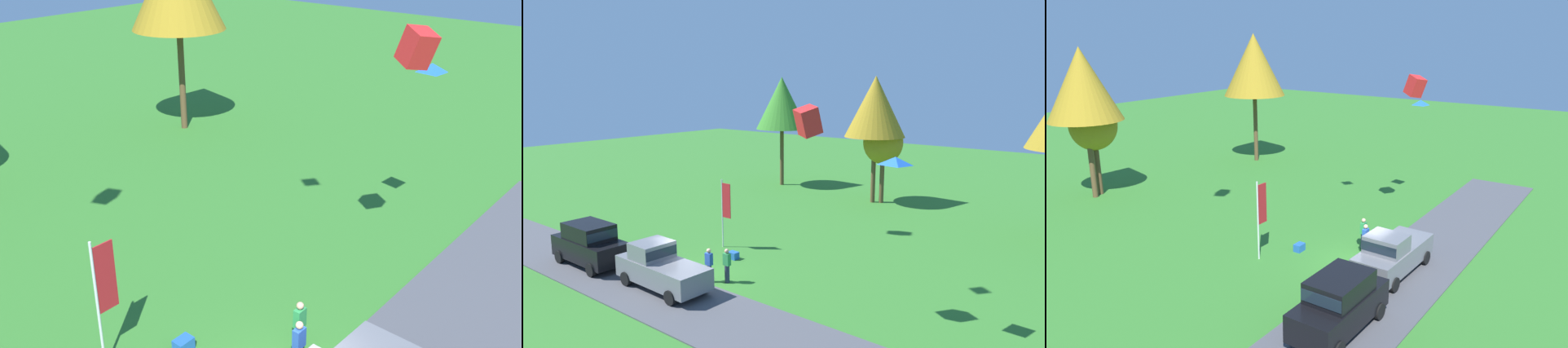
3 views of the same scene
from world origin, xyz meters
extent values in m
plane|color=#337528|center=(0.00, 0.00, 0.00)|extent=(120.00, 120.00, 0.00)
cube|color=#4C4C51|center=(0.00, -2.03, 0.03)|extent=(36.00, 4.40, 0.06)
cube|color=black|center=(-5.68, -1.94, 0.95)|extent=(4.61, 1.92, 1.10)
cube|color=black|center=(-5.68, -1.94, 1.92)|extent=(2.61, 1.77, 0.84)
cube|color=#19232D|center=(-5.68, -1.94, 1.92)|extent=(2.66, 1.74, 0.46)
cylinder|color=black|center=(-7.24, -1.03, 0.40)|extent=(0.68, 0.24, 0.68)
cylinder|color=black|center=(-4.12, -2.85, 0.40)|extent=(0.68, 0.24, 0.68)
cylinder|color=black|center=(-4.11, -1.04, 0.40)|extent=(0.68, 0.24, 0.68)
cube|color=slate|center=(-0.05, -1.54, 0.90)|extent=(5.04, 2.01, 1.00)
cube|color=slate|center=(-0.85, -1.52, 1.80)|extent=(1.54, 1.79, 0.80)
cube|color=#19232D|center=(-0.85, -1.52, 1.80)|extent=(1.57, 1.76, 0.44)
cylinder|color=black|center=(-1.77, -2.40, 0.40)|extent=(0.69, 0.26, 0.68)
cylinder|color=black|center=(-1.73, -0.60, 0.40)|extent=(0.69, 0.26, 0.68)
cylinder|color=black|center=(1.63, -2.48, 0.40)|extent=(0.69, 0.26, 0.68)
cylinder|color=black|center=(1.67, -0.68, 0.40)|extent=(0.69, 0.26, 0.68)
cylinder|color=#2D334C|center=(0.91, 0.48, 0.44)|extent=(0.24, 0.24, 0.88)
cube|color=#2851AD|center=(0.91, 0.48, 1.18)|extent=(0.36, 0.22, 0.60)
sphere|color=tan|center=(0.91, 0.48, 1.60)|extent=(0.22, 0.22, 0.22)
cylinder|color=#2D334C|center=(1.63, 0.99, 0.44)|extent=(0.24, 0.24, 0.88)
cube|color=#2D8E47|center=(1.63, 0.99, 1.18)|extent=(0.36, 0.22, 0.60)
sphere|color=tan|center=(1.63, 0.99, 1.60)|extent=(0.22, 0.22, 0.22)
cylinder|color=brown|center=(-1.21, 20.50, 2.68)|extent=(0.36, 0.36, 5.36)
cone|color=olive|center=(-1.21, 20.50, 7.78)|extent=(4.83, 4.83, 4.83)
cylinder|color=brown|center=(-0.59, 20.81, 1.76)|extent=(0.36, 0.36, 3.51)
ellipsoid|color=olive|center=(-0.59, 20.81, 4.94)|extent=(3.16, 3.16, 3.48)
cylinder|color=brown|center=(13.19, 18.03, 2.88)|extent=(0.36, 0.36, 5.77)
cone|color=olive|center=(13.19, 18.03, 8.36)|extent=(5.19, 5.19, 5.19)
cylinder|color=silver|center=(-2.47, 4.73, 2.05)|extent=(0.08, 0.08, 4.09)
cube|color=red|center=(-2.12, 4.73, 2.87)|extent=(0.64, 0.04, 2.05)
cube|color=blue|center=(-0.51, 3.60, 0.20)|extent=(0.56, 0.40, 0.40)
cube|color=red|center=(6.69, 0.67, 8.14)|extent=(1.06, 1.34, 1.35)
pyramid|color=blue|center=(10.05, 1.63, 6.75)|extent=(1.30, 1.27, 0.35)
camera|label=1|loc=(-10.02, -7.33, 11.92)|focal=42.00mm
camera|label=2|loc=(18.57, -15.59, 9.64)|focal=35.00mm
camera|label=3|loc=(-20.53, -10.66, 11.15)|focal=35.00mm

